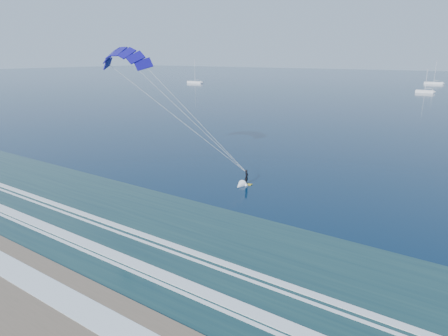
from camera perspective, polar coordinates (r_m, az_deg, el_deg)
name	(u,v)px	position (r m, az deg, el deg)	size (l,w,h in m)	color
ground	(8,262)	(36.46, -28.45, -11.73)	(900.00, 900.00, 0.00)	#072140
kitesurfer_rig	(182,111)	(50.06, -6.06, 8.07)	(20.75, 8.78, 17.73)	gold
sailboat_0	(195,82)	(234.28, -4.16, 12.15)	(9.99, 2.40, 13.41)	white
sailboat_1	(434,83)	(255.09, 27.77, 10.71)	(9.50, 2.40, 12.70)	white
sailboat_2	(425,91)	(194.16, 26.75, 9.76)	(7.10, 2.40, 10.07)	white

